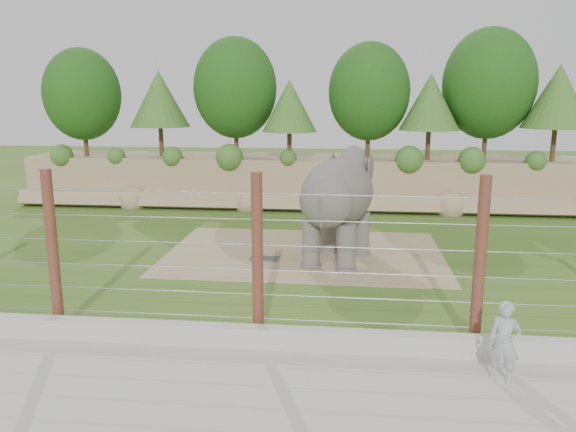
# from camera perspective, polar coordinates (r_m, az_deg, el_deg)

# --- Properties ---
(ground) EXTENTS (90.00, 90.00, 0.00)m
(ground) POSITION_cam_1_polar(r_m,az_deg,el_deg) (17.89, -0.70, -6.36)
(ground) COLOR #355B1A
(ground) RESTS_ON ground
(back_embankment) EXTENTS (30.00, 5.52, 8.77)m
(back_embankment) POSITION_cam_1_polar(r_m,az_deg,el_deg) (29.61, 3.42, 8.79)
(back_embankment) COLOR #9C8662
(back_embankment) RESTS_ON ground
(dirt_patch) EXTENTS (10.00, 7.00, 0.02)m
(dirt_patch) POSITION_cam_1_polar(r_m,az_deg,el_deg) (20.69, 1.68, -3.76)
(dirt_patch) COLOR tan
(dirt_patch) RESTS_ON ground
(drain_grate) EXTENTS (1.00, 0.60, 0.03)m
(drain_grate) POSITION_cam_1_polar(r_m,az_deg,el_deg) (19.93, -2.41, -4.32)
(drain_grate) COLOR #262628
(drain_grate) RESTS_ON dirt_patch
(elephant) EXTENTS (3.09, 4.99, 3.76)m
(elephant) POSITION_cam_1_polar(r_m,az_deg,el_deg) (19.35, 5.04, 0.77)
(elephant) COLOR #5F5A54
(elephant) RESTS_ON ground
(stone_ball) EXTENTS (0.80, 0.80, 0.80)m
(stone_ball) POSITION_cam_1_polar(r_m,az_deg,el_deg) (20.86, 3.04, -2.47)
(stone_ball) COLOR gray
(stone_ball) RESTS_ON dirt_patch
(retaining_wall) EXTENTS (26.00, 0.35, 0.50)m
(retaining_wall) POSITION_cam_1_polar(r_m,az_deg,el_deg) (13.19, -3.39, -12.16)
(retaining_wall) COLOR beige
(retaining_wall) RESTS_ON ground
(walkway) EXTENTS (26.00, 4.00, 0.01)m
(walkway) POSITION_cam_1_polar(r_m,az_deg,el_deg) (11.54, -5.10, -17.31)
(walkway) COLOR beige
(walkway) RESTS_ON ground
(barrier_fence) EXTENTS (20.26, 0.26, 4.00)m
(barrier_fence) POSITION_cam_1_polar(r_m,az_deg,el_deg) (13.04, -3.12, -4.24)
(barrier_fence) COLOR #56291E
(barrier_fence) RESTS_ON ground
(zookeeper) EXTENTS (0.73, 0.61, 1.70)m
(zookeeper) POSITION_cam_1_polar(r_m,az_deg,el_deg) (12.21, 21.12, -11.93)
(zookeeper) COLOR #B4B9BE
(zookeeper) RESTS_ON walkway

